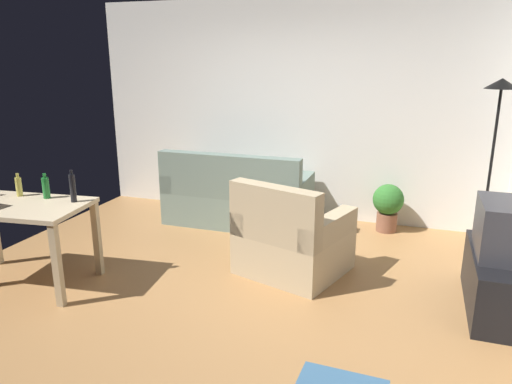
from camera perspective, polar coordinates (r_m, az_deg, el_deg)
name	(u,v)px	position (r m, az deg, el deg)	size (l,w,h in m)	color
ground_plane	(228,285)	(4.50, -3.32, -10.90)	(5.20, 4.40, 0.02)	#9E7042
wall_rear	(292,111)	(6.15, 4.29, 9.60)	(5.20, 0.10, 2.70)	silver
couch	(237,199)	(5.94, -2.28, -0.86)	(1.73, 0.84, 0.92)	slate
tv_stand	(497,282)	(4.44, 26.70, -9.53)	(0.44, 1.10, 0.48)	black
tv	(506,229)	(4.28, 27.50, -3.92)	(0.41, 0.60, 0.44)	#2D2D33
torchiere_lamp	(497,120)	(5.30, 26.68, 7.66)	(0.32, 0.32, 1.81)	black
desk	(18,216)	(4.76, -26.34, -2.53)	(1.27, 0.83, 0.76)	#C6B28E
potted_plant	(388,204)	(5.87, 15.37, -1.41)	(0.36, 0.36, 0.57)	brown
armchair	(291,241)	(4.60, 4.15, -5.82)	(1.11, 1.07, 0.92)	tan
bottle_squat	(19,186)	(4.95, -26.30, 0.61)	(0.06, 0.06, 0.22)	#BCB24C
bottle_green	(46,188)	(4.77, -23.64, 0.49)	(0.06, 0.06, 0.23)	#1E722D
bottle_dark	(73,188)	(4.55, -20.91, 0.48)	(0.05, 0.05, 0.29)	black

